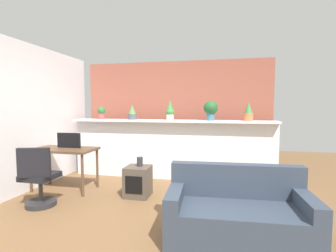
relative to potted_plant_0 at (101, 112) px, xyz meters
name	(u,v)px	position (x,y,z in m)	size (l,w,h in m)	color
ground_plane	(138,221)	(1.50, -1.96, -1.37)	(12.00, 12.00, 0.00)	brown
divider_wall	(170,150)	(1.50, 0.04, -0.78)	(4.17, 0.16, 1.18)	white
plant_shelf	(170,121)	(1.50, 0.00, -0.17)	(4.17, 0.39, 0.04)	white
brick_wall_behind	(176,117)	(1.50, 0.64, -0.12)	(4.17, 0.10, 2.50)	#9E5442
side_wall_left	(9,118)	(-0.83, -1.56, -0.07)	(0.12, 4.40, 2.60)	white
potted_plant_0	(101,112)	(0.00, 0.00, 0.00)	(0.17, 0.17, 0.27)	#B7474C
potted_plant_1	(132,113)	(0.69, 0.02, -0.02)	(0.19, 0.19, 0.31)	#4C4C51
potted_plant_2	(170,111)	(1.51, -0.01, 0.04)	(0.17, 0.17, 0.40)	silver
potted_plant_3	(211,109)	(2.32, 0.00, 0.07)	(0.28, 0.28, 0.39)	#386B84
potted_plant_4	(248,112)	(3.03, 0.04, 0.01)	(0.17, 0.17, 0.35)	#C66B42
desk	(64,153)	(-0.20, -1.04, -0.71)	(1.10, 0.60, 0.75)	brown
tv_monitor	(69,140)	(-0.15, -0.96, -0.49)	(0.45, 0.04, 0.27)	black
office_chair	(39,181)	(-0.09, -1.83, -0.98)	(0.49, 0.50, 0.91)	#262628
side_cube_shelf	(138,181)	(1.19, -1.08, -1.12)	(0.40, 0.41, 0.50)	#4C4238
vase_on_shelf	(140,162)	(1.22, -1.04, -0.79)	(0.10, 0.10, 0.15)	#2D2D33
couch	(238,214)	(2.74, -2.13, -1.09)	(1.60, 0.85, 0.80)	#333D4C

